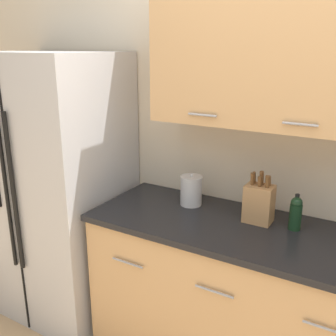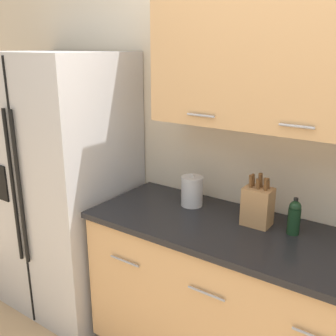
{
  "view_description": "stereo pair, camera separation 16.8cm",
  "coord_description": "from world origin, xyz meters",
  "views": [
    {
      "loc": [
        0.24,
        -1.15,
        1.85
      ],
      "look_at": [
        -0.84,
        0.69,
        1.18
      ],
      "focal_mm": 42.0,
      "sensor_mm": 36.0,
      "label": 1
    },
    {
      "loc": [
        0.38,
        -1.06,
        1.85
      ],
      "look_at": [
        -0.84,
        0.69,
        1.18
      ],
      "focal_mm": 42.0,
      "sensor_mm": 36.0,
      "label": 2
    }
  ],
  "objects": [
    {
      "name": "counter_unit",
      "position": [
        -0.13,
        0.69,
        0.47
      ],
      "size": [
        2.17,
        0.64,
        0.93
      ],
      "color": "black",
      "rests_on": "ground_plane"
    },
    {
      "name": "knife_block",
      "position": [
        -0.33,
        0.78,
        1.04
      ],
      "size": [
        0.15,
        0.11,
        0.29
      ],
      "color": "#A87A4C",
      "rests_on": "counter_unit"
    },
    {
      "name": "oil_bottle",
      "position": [
        -0.14,
        0.79,
        1.03
      ],
      "size": [
        0.06,
        0.06,
        0.19
      ],
      "color": "black",
      "rests_on": "counter_unit"
    },
    {
      "name": "wall_back",
      "position": [
        -0.03,
        0.99,
        1.41
      ],
      "size": [
        10.0,
        0.39,
        2.6
      ],
      "color": "beige",
      "rests_on": "ground_plane"
    },
    {
      "name": "refrigerator",
      "position": [
        -1.7,
        0.65,
        0.91
      ],
      "size": [
        0.89,
        0.74,
        1.81
      ],
      "color": "#B2B2B5",
      "rests_on": "ground_plane"
    },
    {
      "name": "steel_canister",
      "position": [
        -0.75,
        0.81,
        1.02
      ],
      "size": [
        0.13,
        0.13,
        0.19
      ],
      "color": "#B7B7BA",
      "rests_on": "counter_unit"
    }
  ]
}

